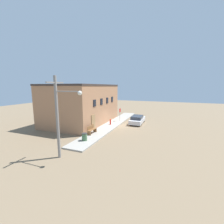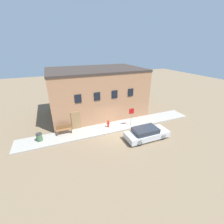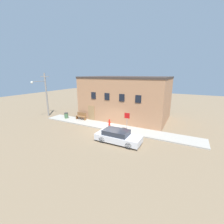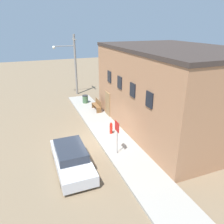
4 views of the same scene
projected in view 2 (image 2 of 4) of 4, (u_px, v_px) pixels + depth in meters
The scene contains 8 objects.
ground_plane at pixel (117, 132), 16.49m from camera, with size 80.00×80.00×0.00m, color #7A664C.
sidewalk at pixel (113, 127), 17.44m from camera, with size 20.36×2.29×0.15m.
brick_building at pixel (96, 92), 20.34m from camera, with size 12.04×7.82×6.12m.
fire_hydrant at pixel (108, 124), 17.13m from camera, with size 0.43×0.21×0.86m.
stop_sign at pixel (131, 114), 17.08m from camera, with size 0.62×0.06×2.13m.
bench at pixel (64, 129), 15.84m from camera, with size 1.54×0.44×0.99m.
trash_bin at pixel (39, 137), 14.64m from camera, with size 0.57×0.57×0.79m.
parked_car at pixel (146, 133), 15.15m from camera, with size 4.44×1.77×1.24m.
Camera 2 is at (-5.90, -12.94, 8.67)m, focal length 24.00 mm.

